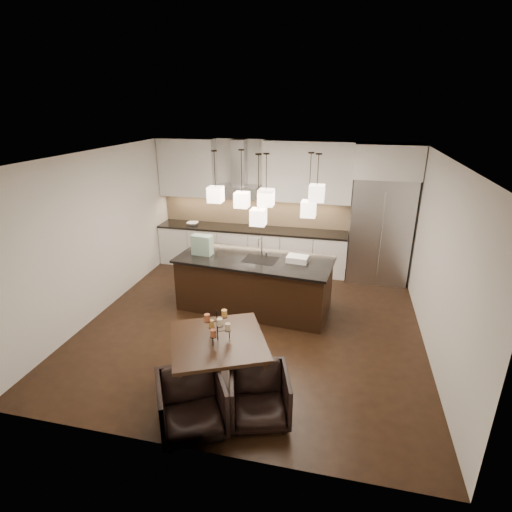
% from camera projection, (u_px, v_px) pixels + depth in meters
% --- Properties ---
extents(floor, '(5.50, 5.50, 0.02)m').
position_uv_depth(floor, '(253.00, 323.00, 6.83)').
color(floor, black).
rests_on(floor, ground).
extents(ceiling, '(5.50, 5.50, 0.02)m').
position_uv_depth(ceiling, '(253.00, 155.00, 5.81)').
color(ceiling, white).
rests_on(ceiling, wall_back).
extents(wall_back, '(5.50, 0.02, 2.80)m').
position_uv_depth(wall_back, '(282.00, 205.00, 8.83)').
color(wall_back, silver).
rests_on(wall_back, ground).
extents(wall_front, '(5.50, 0.02, 2.80)m').
position_uv_depth(wall_front, '(187.00, 340.00, 3.81)').
color(wall_front, silver).
rests_on(wall_front, ground).
extents(wall_left, '(0.02, 5.50, 2.80)m').
position_uv_depth(wall_left, '(98.00, 234.00, 6.90)').
color(wall_left, silver).
rests_on(wall_left, ground).
extents(wall_right, '(0.02, 5.50, 2.80)m').
position_uv_depth(wall_right, '(439.00, 260.00, 5.74)').
color(wall_right, silver).
rests_on(wall_right, ground).
extents(refrigerator, '(1.20, 0.72, 2.15)m').
position_uv_depth(refrigerator, '(380.00, 230.00, 8.16)').
color(refrigerator, '#B7B7BA').
rests_on(refrigerator, floor).
extents(fridge_panel, '(1.26, 0.72, 0.65)m').
position_uv_depth(fridge_panel, '(388.00, 161.00, 7.66)').
color(fridge_panel, silver).
rests_on(fridge_panel, refrigerator).
extents(lower_cabinets, '(4.21, 0.62, 0.88)m').
position_uv_depth(lower_cabinets, '(251.00, 249.00, 9.00)').
color(lower_cabinets, silver).
rests_on(lower_cabinets, floor).
extents(countertop, '(4.21, 0.66, 0.04)m').
position_uv_depth(countertop, '(251.00, 229.00, 8.84)').
color(countertop, black).
rests_on(countertop, lower_cabinets).
extents(backsplash, '(4.21, 0.02, 0.63)m').
position_uv_depth(backsplash, '(254.00, 211.00, 8.99)').
color(backsplash, tan).
rests_on(backsplash, countertop).
extents(upper_cab_left, '(1.25, 0.35, 1.25)m').
position_uv_depth(upper_cab_left, '(187.00, 168.00, 8.82)').
color(upper_cab_left, silver).
rests_on(upper_cab_left, wall_back).
extents(upper_cab_right, '(1.85, 0.35, 1.25)m').
position_uv_depth(upper_cab_right, '(308.00, 172.00, 8.26)').
color(upper_cab_right, silver).
rests_on(upper_cab_right, wall_back).
extents(hood_canopy, '(0.90, 0.52, 0.24)m').
position_uv_depth(hood_canopy, '(238.00, 191.00, 8.65)').
color(hood_canopy, '#B7B7BA').
rests_on(hood_canopy, wall_back).
extents(hood_chimney, '(0.30, 0.28, 0.96)m').
position_uv_depth(hood_chimney, '(239.00, 163.00, 8.54)').
color(hood_chimney, '#B7B7BA').
rests_on(hood_chimney, hood_canopy).
extents(fruit_bowl, '(0.27, 0.27, 0.06)m').
position_uv_depth(fruit_bowl, '(192.00, 224.00, 9.06)').
color(fruit_bowl, silver).
rests_on(fruit_bowl, countertop).
extents(island_body, '(2.72, 1.31, 0.93)m').
position_uv_depth(island_body, '(254.00, 285.00, 7.16)').
color(island_body, black).
rests_on(island_body, floor).
extents(island_top, '(2.81, 1.40, 0.04)m').
position_uv_depth(island_top, '(254.00, 260.00, 6.99)').
color(island_top, black).
rests_on(island_top, island_body).
extents(faucet, '(0.13, 0.26, 0.40)m').
position_uv_depth(faucet, '(262.00, 247.00, 6.97)').
color(faucet, silver).
rests_on(faucet, island_top).
extents(tote_bag, '(0.37, 0.22, 0.36)m').
position_uv_depth(tote_bag, '(202.00, 245.00, 7.12)').
color(tote_bag, '#1F5838').
rests_on(tote_bag, island_top).
extents(food_container, '(0.38, 0.29, 0.11)m').
position_uv_depth(food_container, '(298.00, 259.00, 6.82)').
color(food_container, silver).
rests_on(food_container, island_top).
extents(dining_table, '(1.55, 1.55, 0.70)m').
position_uv_depth(dining_table, '(219.00, 362.00, 5.21)').
color(dining_table, black).
rests_on(dining_table, floor).
extents(candelabra, '(0.45, 0.45, 0.41)m').
position_uv_depth(candelabra, '(217.00, 325.00, 5.01)').
color(candelabra, black).
rests_on(candelabra, dining_table).
extents(candle_a, '(0.09, 0.09, 0.09)m').
position_uv_depth(candle_a, '(228.00, 327.00, 5.05)').
color(candle_a, beige).
rests_on(candle_a, candelabra).
extents(candle_b, '(0.09, 0.09, 0.09)m').
position_uv_depth(candle_b, '(211.00, 324.00, 5.11)').
color(candle_b, gold).
rests_on(candle_b, candelabra).
extents(candle_c, '(0.09, 0.09, 0.09)m').
position_uv_depth(candle_c, '(213.00, 333.00, 4.90)').
color(candle_c, '#A2502D').
rests_on(candle_c, candelabra).
extents(candle_d, '(0.09, 0.09, 0.09)m').
position_uv_depth(candle_d, '(224.00, 313.00, 5.06)').
color(candle_d, gold).
rests_on(candle_d, candelabra).
extents(candle_e, '(0.09, 0.09, 0.09)m').
position_uv_depth(candle_e, '(207.00, 318.00, 4.96)').
color(candle_e, '#A2502D').
rests_on(candle_e, candelabra).
extents(candle_f, '(0.09, 0.09, 0.09)m').
position_uv_depth(candle_f, '(220.00, 322.00, 4.86)').
color(candle_f, beige).
rests_on(candle_f, candelabra).
extents(armchair_left, '(1.00, 1.01, 0.68)m').
position_uv_depth(armchair_left, '(192.00, 404.00, 4.49)').
color(armchair_left, black).
rests_on(armchair_left, floor).
extents(armchair_right, '(0.85, 0.87, 0.64)m').
position_uv_depth(armchair_right, '(259.00, 396.00, 4.65)').
color(armchair_right, black).
rests_on(armchair_right, floor).
extents(pendant_a, '(0.24, 0.24, 0.26)m').
position_uv_depth(pendant_a, '(216.00, 194.00, 6.72)').
color(pendant_a, '#F3DFC9').
rests_on(pendant_a, ceiling).
extents(pendant_b, '(0.24, 0.24, 0.26)m').
position_uv_depth(pendant_b, '(242.00, 200.00, 6.90)').
color(pendant_b, '#F3DFC9').
rests_on(pendant_b, ceiling).
extents(pendant_c, '(0.24, 0.24, 0.26)m').
position_uv_depth(pendant_c, '(266.00, 198.00, 6.34)').
color(pendant_c, '#F3DFC9').
rests_on(pendant_c, ceiling).
extents(pendant_d, '(0.24, 0.24, 0.26)m').
position_uv_depth(pendant_d, '(309.00, 209.00, 6.53)').
color(pendant_d, '#F3DFC9').
rests_on(pendant_d, ceiling).
extents(pendant_e, '(0.24, 0.24, 0.26)m').
position_uv_depth(pendant_e, '(317.00, 193.00, 6.29)').
color(pendant_e, '#F3DFC9').
rests_on(pendant_e, ceiling).
extents(pendant_f, '(0.24, 0.24, 0.26)m').
position_uv_depth(pendant_f, '(258.00, 217.00, 6.39)').
color(pendant_f, '#F3DFC9').
rests_on(pendant_f, ceiling).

